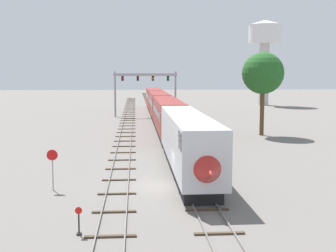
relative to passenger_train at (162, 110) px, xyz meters
The scene contains 9 objects.
ground_plane 37.50m from the passenger_train, 93.06° to the right, with size 400.00×400.00×0.00m, color slate.
track_main 22.78m from the passenger_train, 90.00° to the left, with size 2.60×200.00×0.16m.
track_near 6.61m from the passenger_train, 154.33° to the left, with size 2.60×160.00×0.16m.
passenger_train is the anchor object (origin of this frame).
signal_gantry 16.78m from the passenger_train, 97.90° to the left, with size 12.10×0.49×8.58m.
water_tower 56.46m from the passenger_train, 57.48° to the left, with size 8.50×8.50×21.92m.
switch_stand 47.49m from the passenger_train, 98.61° to the right, with size 0.36×0.24×1.46m.
stop_sign 39.21m from the passenger_train, 104.78° to the right, with size 0.76×0.08×2.88m.
trackside_tree_left 17.66m from the passenger_train, 41.59° to the right, with size 5.49×5.49×10.96m.
Camera 1 is at (-2.21, -31.62, 8.10)m, focal length 47.78 mm.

